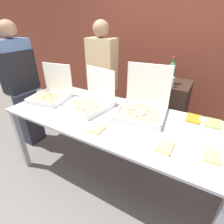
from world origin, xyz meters
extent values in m
plane|color=slate|center=(0.00, 0.00, 0.00)|extent=(16.00, 16.00, 0.00)
cube|color=brown|center=(0.00, 1.70, 1.40)|extent=(10.00, 0.06, 2.80)
cube|color=#A8AAB2|center=(0.00, 0.00, 0.86)|extent=(2.28, 0.96, 0.02)
cube|color=#A8AAB2|center=(-1.09, -0.43, 0.42)|extent=(0.06, 0.06, 0.85)
cube|color=#A8AAB2|center=(-1.09, 0.43, 0.42)|extent=(0.06, 0.06, 0.85)
cube|color=#A8AAB2|center=(1.09, 0.43, 0.42)|extent=(0.06, 0.06, 0.85)
cube|color=white|center=(-0.33, 0.03, 0.88)|extent=(0.48, 0.48, 0.02)
cube|color=white|center=(-0.36, -0.17, 0.91)|extent=(0.42, 0.08, 0.04)
cube|color=white|center=(-0.53, 0.06, 0.91)|extent=(0.08, 0.42, 0.04)
cube|color=white|center=(-0.13, -0.01, 0.91)|extent=(0.08, 0.42, 0.04)
cube|color=white|center=(-0.30, 0.24, 1.09)|extent=(0.42, 0.08, 0.40)
cylinder|color=#E5C17A|center=(-0.33, 0.03, 0.90)|extent=(0.37, 0.37, 0.02)
cylinder|color=#EFCC70|center=(-0.33, 0.03, 0.91)|extent=(0.32, 0.32, 0.00)
cylinder|color=#C13D2D|center=(-0.21, 0.01, 0.91)|extent=(0.03, 0.03, 0.00)
cylinder|color=#C13D2D|center=(-0.29, 0.07, 0.91)|extent=(0.03, 0.03, 0.00)
cylinder|color=#C13D2D|center=(-0.41, 0.13, 0.91)|extent=(0.03, 0.03, 0.00)
cylinder|color=#C13D2D|center=(-0.43, 0.00, 0.91)|extent=(0.03, 0.03, 0.00)
cylinder|color=#C13D2D|center=(-0.38, -0.10, 0.91)|extent=(0.03, 0.03, 0.00)
cylinder|color=#C13D2D|center=(-0.29, -0.10, 0.91)|extent=(0.03, 0.03, 0.00)
cube|color=white|center=(0.25, 0.18, 0.88)|extent=(0.55, 0.55, 0.02)
cube|color=white|center=(0.28, -0.05, 0.91)|extent=(0.49, 0.08, 0.04)
cube|color=white|center=(0.02, 0.15, 0.91)|extent=(0.08, 0.49, 0.04)
cube|color=white|center=(0.49, 0.21, 0.91)|extent=(0.08, 0.49, 0.04)
cube|color=white|center=(0.22, 0.43, 1.13)|extent=(0.49, 0.08, 0.47)
cylinder|color=#E5C17A|center=(0.25, 0.18, 0.90)|extent=(0.43, 0.43, 0.02)
cylinder|color=#EFCC70|center=(0.25, 0.18, 0.91)|extent=(0.37, 0.37, 0.00)
cylinder|color=#C13D2D|center=(0.39, 0.20, 0.91)|extent=(0.03, 0.03, 0.00)
cylinder|color=#C13D2D|center=(0.31, 0.21, 0.91)|extent=(0.03, 0.03, 0.00)
cylinder|color=#C13D2D|center=(0.27, 0.29, 0.91)|extent=(0.03, 0.03, 0.00)
cylinder|color=#C13D2D|center=(0.22, 0.31, 0.91)|extent=(0.03, 0.03, 0.00)
cylinder|color=#C13D2D|center=(0.18, 0.30, 0.91)|extent=(0.03, 0.03, 0.00)
cylinder|color=#C13D2D|center=(0.16, 0.18, 0.91)|extent=(0.03, 0.03, 0.00)
cylinder|color=#C13D2D|center=(0.14, 0.14, 0.91)|extent=(0.03, 0.03, 0.00)
cylinder|color=#C13D2D|center=(0.18, 0.07, 0.91)|extent=(0.03, 0.03, 0.00)
cylinder|color=#C13D2D|center=(0.25, 0.06, 0.91)|extent=(0.03, 0.03, 0.00)
cylinder|color=#C13D2D|center=(0.31, 0.10, 0.91)|extent=(0.03, 0.03, 0.00)
cylinder|color=#C13D2D|center=(0.31, 0.14, 0.91)|extent=(0.03, 0.03, 0.00)
cube|color=white|center=(-0.89, -0.03, 0.88)|extent=(0.47, 0.47, 0.02)
cube|color=white|center=(-0.86, -0.23, 0.91)|extent=(0.41, 0.08, 0.04)
cube|color=white|center=(-1.09, -0.07, 0.91)|extent=(0.08, 0.41, 0.04)
cube|color=white|center=(-0.70, 0.00, 0.91)|extent=(0.08, 0.41, 0.04)
cube|color=white|center=(-0.93, 0.18, 1.09)|extent=(0.41, 0.08, 0.39)
cylinder|color=#E5C17A|center=(-0.89, -0.03, 0.90)|extent=(0.36, 0.36, 0.02)
cylinder|color=#EFCC70|center=(-0.89, -0.03, 0.91)|extent=(0.31, 0.31, 0.00)
cylinder|color=#C13D2D|center=(-0.85, -0.05, 0.91)|extent=(0.03, 0.03, 0.00)
cylinder|color=#C13D2D|center=(-0.79, -0.01, 0.91)|extent=(0.03, 0.03, 0.00)
cylinder|color=#C13D2D|center=(-0.84, 0.08, 0.91)|extent=(0.03, 0.03, 0.00)
cylinder|color=#C13D2D|center=(-0.89, 0.05, 0.91)|extent=(0.03, 0.03, 0.00)
cylinder|color=#C13D2D|center=(-0.92, 0.02, 0.91)|extent=(0.03, 0.03, 0.00)
cylinder|color=#C13D2D|center=(-0.92, 0.01, 0.91)|extent=(0.03, 0.03, 0.00)
cylinder|color=#C13D2D|center=(-0.98, 0.04, 0.91)|extent=(0.03, 0.03, 0.00)
cylinder|color=#C13D2D|center=(-0.94, -0.05, 0.91)|extent=(0.03, 0.03, 0.00)
cylinder|color=#C13D2D|center=(-0.97, -0.06, 0.91)|extent=(0.03, 0.03, 0.00)
cylinder|color=#C13D2D|center=(-0.96, -0.11, 0.91)|extent=(0.03, 0.03, 0.00)
cylinder|color=#C13D2D|center=(-0.90, -0.12, 0.91)|extent=(0.03, 0.03, 0.00)
cylinder|color=#C13D2D|center=(-0.88, -0.11, 0.91)|extent=(0.03, 0.03, 0.00)
cylinder|color=#C13D2D|center=(-0.85, -0.07, 0.91)|extent=(0.03, 0.03, 0.00)
cylinder|color=#C13D2D|center=(-0.78, -0.09, 0.91)|extent=(0.03, 0.03, 0.00)
cylinder|color=white|center=(0.01, -0.29, 0.87)|extent=(0.22, 0.22, 0.01)
cube|color=#E5C17A|center=(0.01, -0.29, 0.89)|extent=(0.12, 0.17, 0.02)
cube|color=#EFCC70|center=(0.01, -0.30, 0.90)|extent=(0.09, 0.12, 0.01)
cylinder|color=white|center=(0.62, -0.23, 0.87)|extent=(0.20, 0.20, 0.01)
cube|color=#E5C17A|center=(0.62, -0.23, 0.89)|extent=(0.12, 0.17, 0.02)
cube|color=#EFCC70|center=(0.62, -0.25, 0.90)|extent=(0.09, 0.12, 0.01)
cylinder|color=white|center=(0.95, -0.16, 0.87)|extent=(0.23, 0.23, 0.01)
cube|color=#E5C17A|center=(0.95, -0.16, 0.89)|extent=(0.12, 0.17, 0.02)
cube|color=#EFCC70|center=(0.95, -0.18, 0.90)|extent=(0.09, 0.12, 0.01)
cube|color=white|center=(0.84, 0.31, 0.89)|extent=(0.38, 0.22, 0.03)
cube|color=orange|center=(0.75, 0.31, 0.91)|extent=(0.13, 0.18, 0.02)
cube|color=#8CC65B|center=(0.92, 0.31, 0.91)|extent=(0.13, 0.18, 0.02)
cylinder|color=white|center=(0.84, 0.31, 0.91)|extent=(0.07, 0.07, 0.02)
cube|color=black|center=(0.32, 0.91, 0.52)|extent=(0.60, 0.50, 1.04)
cylinder|color=#2D6638|center=(0.36, 0.85, 1.16)|extent=(0.09, 0.09, 0.23)
cone|color=#2D6638|center=(0.36, 0.85, 1.30)|extent=(0.09, 0.09, 0.06)
cylinder|color=#2D6638|center=(0.36, 0.85, 1.35)|extent=(0.03, 0.03, 0.04)
cylinder|color=red|center=(0.36, 0.85, 1.38)|extent=(0.04, 0.04, 0.01)
cylinder|color=silver|center=(0.40, 0.74, 1.10)|extent=(0.07, 0.07, 0.12)
cylinder|color=silver|center=(0.40, 0.74, 1.17)|extent=(0.06, 0.06, 0.00)
cube|color=slate|center=(-0.56, 0.68, 0.43)|extent=(0.28, 0.20, 0.85)
cube|color=#D1B27F|center=(-0.56, 0.68, 1.21)|extent=(0.40, 0.22, 0.71)
sphere|color=#9E7556|center=(-0.56, 0.68, 1.67)|extent=(0.22, 0.22, 0.22)
cube|color=#2D2D38|center=(-1.48, 0.00, 0.43)|extent=(0.20, 0.28, 0.85)
cube|color=#4C6B99|center=(-1.48, 0.00, 1.21)|extent=(0.22, 0.40, 0.71)
cube|color=black|center=(-1.48, 0.00, 1.15)|extent=(0.24, 0.42, 0.54)
sphere|color=#9E7556|center=(-1.48, 0.00, 1.67)|extent=(0.22, 0.22, 0.22)
camera|label=1|loc=(0.81, -1.38, 1.78)|focal=28.00mm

